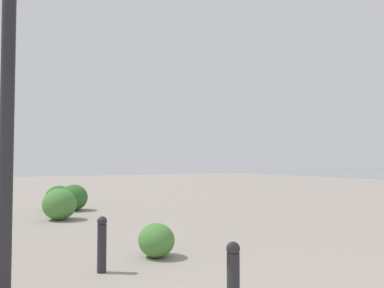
# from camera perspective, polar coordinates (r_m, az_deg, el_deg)

# --- Properties ---
(lamppost) EXTENTS (0.98, 0.28, 4.26)m
(lamppost) POSITION_cam_1_polar(r_m,az_deg,el_deg) (4.60, -25.45, 14.74)
(lamppost) COLOR #232328
(lamppost) RESTS_ON ground
(bollard_near) EXTENTS (0.13, 0.13, 0.72)m
(bollard_near) POSITION_cam_1_polar(r_m,az_deg,el_deg) (3.78, 6.12, -19.25)
(bollard_near) COLOR #232328
(bollard_near) RESTS_ON ground
(bollard_mid) EXTENTS (0.13, 0.13, 0.73)m
(bollard_mid) POSITION_cam_1_polar(r_m,az_deg,el_deg) (5.37, -13.17, -14.05)
(bollard_mid) COLOR #232328
(bollard_mid) RESTS_ON ground
(shrub_low) EXTENTS (0.89, 0.80, 0.76)m
(shrub_low) POSITION_cam_1_polar(r_m,az_deg,el_deg) (11.93, -17.10, -7.57)
(shrub_low) COLOR #2D6628
(shrub_low) RESTS_ON ground
(shrub_round) EXTENTS (0.85, 0.77, 0.72)m
(shrub_round) POSITION_cam_1_polar(r_m,az_deg,el_deg) (12.13, -19.10, -7.54)
(shrub_round) COLOR #2D6628
(shrub_round) RESTS_ON ground
(shrub_wide) EXTENTS (0.91, 0.81, 0.77)m
(shrub_wide) POSITION_cam_1_polar(r_m,az_deg,el_deg) (10.18, -18.98, -8.41)
(shrub_wide) COLOR #477F38
(shrub_wide) RESTS_ON ground
(shrub_tall) EXTENTS (0.60, 0.54, 0.51)m
(shrub_tall) POSITION_cam_1_polar(r_m,az_deg,el_deg) (6.07, -5.28, -13.97)
(shrub_tall) COLOR #477F38
(shrub_tall) RESTS_ON ground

